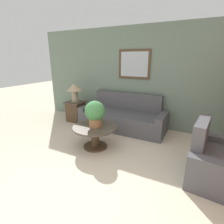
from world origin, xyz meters
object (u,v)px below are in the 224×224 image
coffee_table (95,132)px  table_lamp (74,89)px  couch_main (123,118)px  potted_plant_on_table (95,113)px  armchair (224,165)px  side_table (76,111)px

coffee_table → table_lamp: bearing=140.7°
couch_main → potted_plant_on_table: (-0.08, -1.23, 0.47)m
table_lamp → potted_plant_on_table: size_ratio=1.00×
armchair → potted_plant_on_table: (-2.28, 0.04, 0.48)m
side_table → potted_plant_on_table: potted_plant_on_table is taller
couch_main → side_table: 1.49m
potted_plant_on_table → coffee_table: bearing=-161.9°
couch_main → potted_plant_on_table: size_ratio=4.20×
armchair → table_lamp: bearing=79.2°
armchair → table_lamp: size_ratio=2.25×
side_table → table_lamp: size_ratio=1.11×
armchair → side_table: bearing=79.2°
armchair → side_table: 3.87m
coffee_table → couch_main: bearing=85.7°
coffee_table → potted_plant_on_table: 0.42m
couch_main → coffee_table: size_ratio=2.48×
table_lamp → side_table: bearing=-116.6°
potted_plant_on_table → couch_main: bearing=86.3°
table_lamp → potted_plant_on_table: 1.81m
side_table → table_lamp: bearing=63.4°
armchair → coffee_table: 2.30m
side_table → coffee_table: bearing=-39.3°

